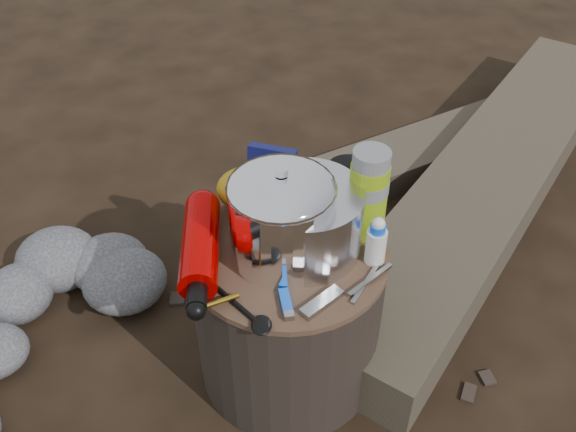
{
  "coord_description": "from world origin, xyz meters",
  "views": [
    {
      "loc": [
        -0.01,
        -0.94,
        1.29
      ],
      "look_at": [
        0.0,
        0.0,
        0.48
      ],
      "focal_mm": 39.51,
      "sensor_mm": 36.0,
      "label": 1
    }
  ],
  "objects_px": {
    "camping_pot": "(282,216)",
    "fuel_bottle": "(200,245)",
    "travel_mug": "(347,191)",
    "thermos": "(368,194)",
    "log_main": "(493,177)",
    "stump": "(288,313)"
  },
  "relations": [
    {
      "from": "fuel_bottle",
      "to": "thermos",
      "type": "distance_m",
      "value": 0.35
    },
    {
      "from": "fuel_bottle",
      "to": "log_main",
      "type": "bearing_deg",
      "value": 35.93
    },
    {
      "from": "stump",
      "to": "fuel_bottle",
      "type": "bearing_deg",
      "value": -174.69
    },
    {
      "from": "camping_pot",
      "to": "travel_mug",
      "type": "bearing_deg",
      "value": 41.9
    },
    {
      "from": "stump",
      "to": "thermos",
      "type": "distance_m",
      "value": 0.34
    },
    {
      "from": "stump",
      "to": "fuel_bottle",
      "type": "relative_size",
      "value": 1.33
    },
    {
      "from": "camping_pot",
      "to": "thermos",
      "type": "bearing_deg",
      "value": 21.91
    },
    {
      "from": "log_main",
      "to": "travel_mug",
      "type": "distance_m",
      "value": 0.83
    },
    {
      "from": "stump",
      "to": "log_main",
      "type": "height_order",
      "value": "stump"
    },
    {
      "from": "stump",
      "to": "fuel_bottle",
      "type": "xyz_separation_m",
      "value": [
        -0.18,
        -0.02,
        0.23
      ]
    },
    {
      "from": "thermos",
      "to": "travel_mug",
      "type": "height_order",
      "value": "thermos"
    },
    {
      "from": "thermos",
      "to": "camping_pot",
      "type": "bearing_deg",
      "value": -158.09
    },
    {
      "from": "stump",
      "to": "travel_mug",
      "type": "height_order",
      "value": "travel_mug"
    },
    {
      "from": "log_main",
      "to": "camping_pot",
      "type": "xyz_separation_m",
      "value": [
        -0.67,
        -0.65,
        0.41
      ]
    },
    {
      "from": "stump",
      "to": "camping_pot",
      "type": "xyz_separation_m",
      "value": [
        -0.01,
        -0.01,
        0.29
      ]
    },
    {
      "from": "camping_pot",
      "to": "fuel_bottle",
      "type": "bearing_deg",
      "value": -176.51
    },
    {
      "from": "thermos",
      "to": "fuel_bottle",
      "type": "bearing_deg",
      "value": -166.6
    },
    {
      "from": "log_main",
      "to": "travel_mug",
      "type": "xyz_separation_m",
      "value": [
        -0.53,
        -0.53,
        0.37
      ]
    },
    {
      "from": "fuel_bottle",
      "to": "travel_mug",
      "type": "bearing_deg",
      "value": 21.55
    },
    {
      "from": "camping_pot",
      "to": "travel_mug",
      "type": "distance_m",
      "value": 0.19
    },
    {
      "from": "thermos",
      "to": "travel_mug",
      "type": "distance_m",
      "value": 0.08
    },
    {
      "from": "stump",
      "to": "log_main",
      "type": "bearing_deg",
      "value": 44.56
    }
  ]
}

